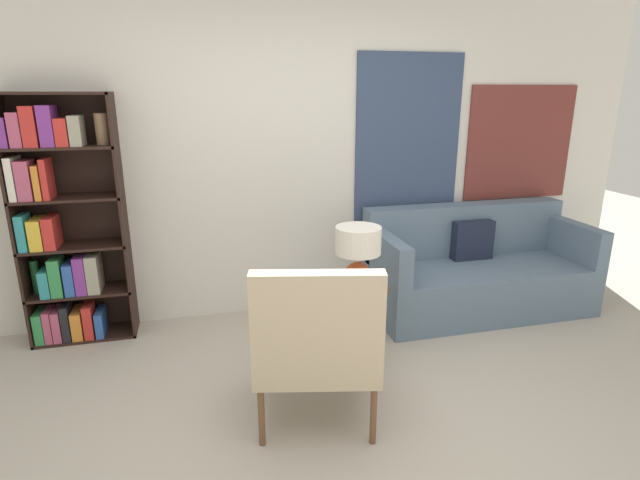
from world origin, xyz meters
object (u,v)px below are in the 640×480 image
Objects in this scene: armchair at (317,341)px; side_table at (356,298)px; table_lamp at (358,251)px; couch at (475,271)px; bookshelf at (63,228)px.

armchair is 1.79× the size of side_table.
couch is at bearing 27.37° from table_lamp.
armchair is 0.53× the size of couch.
couch is at bearing 36.39° from armchair.
armchair is (1.52, -1.52, -0.33)m from bookshelf.
bookshelf is at bearing 175.86° from couch.
couch is at bearing -4.14° from bookshelf.
couch is 3.39× the size of side_table.
side_table is at bearing -23.58° from bookshelf.
side_table is at bearing 75.78° from table_lamp.
couch is (1.74, 1.28, -0.22)m from armchair.
bookshelf is 3.33× the size of side_table.
couch is (3.26, -0.24, -0.55)m from bookshelf.
bookshelf is at bearing 135.11° from armchair.
couch is 1.45m from side_table.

